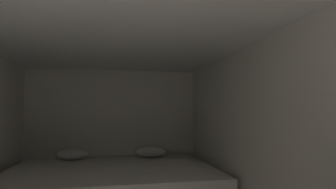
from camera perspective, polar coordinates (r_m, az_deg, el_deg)
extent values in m
cube|color=silver|center=(4.40, -11.35, -8.45)|extent=(2.69, 0.05, 2.07)
cube|color=silver|center=(2.44, 22.34, -12.02)|extent=(0.05, 4.70, 2.07)
cube|color=white|center=(2.13, -10.86, 15.35)|extent=(2.69, 4.70, 0.05)
cube|color=white|center=(3.53, -11.42, -16.65)|extent=(2.43, 1.71, 0.25)
ellipsoid|color=white|center=(4.18, -19.20, -11.67)|extent=(0.44, 0.32, 0.15)
ellipsoid|color=white|center=(4.18, -3.58, -11.87)|extent=(0.44, 0.32, 0.15)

